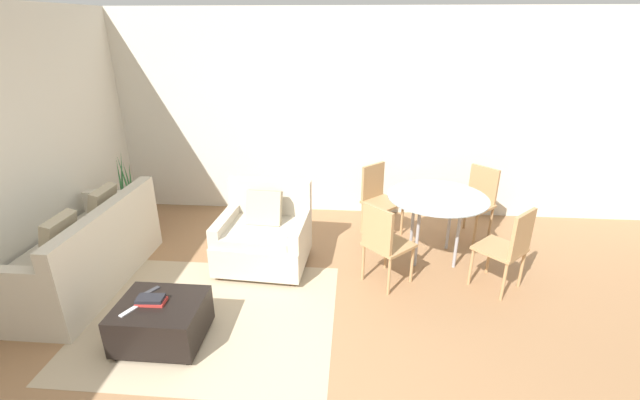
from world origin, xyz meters
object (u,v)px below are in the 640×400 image
object	(u,v)px
dining_chair_near_right	(509,245)
dining_chair_far_right	(477,198)
book_stack	(151,300)
tv_remote_primary	(151,291)
dining_table	(437,204)
dining_chair_near_left	(383,240)
dining_chair_far_left	(378,195)
tv_remote_secondary	(128,311)
couch	(85,257)
armchair	(264,236)
potted_plant	(132,212)
ottoman	(162,320)

from	to	relation	value
dining_chair_near_right	dining_chair_far_right	bearing A→B (deg)	90.00
book_stack	tv_remote_primary	size ratio (longest dim) A/B	1.56
dining_table	dining_chair_near_left	xyz separation A→B (m)	(-0.62, -0.62, -0.16)
tv_remote_primary	dining_chair_far_left	bearing A→B (deg)	45.81
tv_remote_secondary	dining_chair_far_right	distance (m)	4.12
couch	dining_chair_near_left	world-z (taller)	couch
dining_chair_near_right	tv_remote_primary	bearing A→B (deg)	-165.14
armchair	dining_table	world-z (taller)	armchair
couch	tv_remote_primary	xyz separation A→B (m)	(1.02, -0.64, 0.08)
armchair	book_stack	bearing A→B (deg)	-116.85
tv_remote_primary	book_stack	bearing A→B (deg)	-64.73
book_stack	dining_chair_far_right	world-z (taller)	dining_chair_far_right
potted_plant	dining_table	size ratio (longest dim) A/B	0.94
couch	dining_chair_near_right	world-z (taller)	couch
couch	tv_remote_secondary	world-z (taller)	couch
book_stack	dining_chair_far_left	world-z (taller)	dining_chair_far_left
couch	ottoman	xyz separation A→B (m)	(1.16, -0.81, -0.10)
couch	ottoman	size ratio (longest dim) A/B	2.62
tv_remote_secondary	dining_chair_near_right	size ratio (longest dim) A/B	0.18
dining_table	dining_chair_far_left	size ratio (longest dim) A/B	1.23
tv_remote_primary	potted_plant	size ratio (longest dim) A/B	0.15
dining_table	dining_chair_near_right	world-z (taller)	dining_chair_near_right
dining_table	dining_chair_near_left	size ratio (longest dim) A/B	1.23
dining_table	dining_chair_near_right	xyz separation A→B (m)	(0.62, -0.62, -0.16)
book_stack	dining_chair_far_left	bearing A→B (deg)	48.97
couch	tv_remote_secondary	xyz separation A→B (m)	(0.97, -0.93, 0.08)
book_stack	tv_remote_secondary	bearing A→B (deg)	-134.32
armchair	tv_remote_secondary	distance (m)	1.68
dining_chair_near_left	dining_chair_near_right	size ratio (longest dim) A/B	1.00
book_stack	tv_remote_primary	bearing A→B (deg)	115.27
book_stack	tv_remote_primary	xyz separation A→B (m)	(-0.08, 0.16, -0.02)
potted_plant	dining_chair_far_left	size ratio (longest dim) A/B	1.16
dining_table	armchair	bearing A→B (deg)	-170.86
armchair	dining_chair_far_left	bearing A→B (deg)	35.58
tv_remote_primary	armchair	bearing A→B (deg)	57.44
dining_chair_near_left	dining_chair_near_right	xyz separation A→B (m)	(1.24, 0.00, 0.00)
armchair	tv_remote_secondary	world-z (taller)	armchair
couch	dining_chair_far_left	xyz separation A→B (m)	(3.07, 1.47, 0.21)
dining_chair_near_right	dining_chair_far_left	distance (m)	1.75
book_stack	tv_remote_secondary	world-z (taller)	book_stack
couch	tv_remote_primary	bearing A→B (deg)	-32.07
tv_remote_primary	potted_plant	bearing A→B (deg)	121.42
couch	tv_remote_primary	world-z (taller)	couch
tv_remote_secondary	dining_chair_far_left	size ratio (longest dim) A/B	0.18
tv_remote_secondary	dining_chair_far_right	world-z (taller)	dining_chair_far_right
dining_chair_far_left	dining_chair_far_right	bearing A→B (deg)	0.00
dining_chair_near_right	dining_chair_far_left	xyz separation A→B (m)	(-1.24, 1.24, 0.00)
tv_remote_primary	dining_chair_far_right	xyz separation A→B (m)	(3.29, 2.11, 0.13)
tv_remote_primary	dining_chair_near_left	size ratio (longest dim) A/B	0.17
ottoman	dining_chair_far_left	bearing A→B (deg)	50.01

